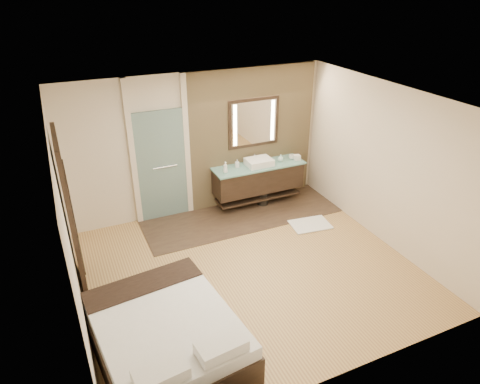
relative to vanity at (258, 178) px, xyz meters
name	(u,v)px	position (x,y,z in m)	size (l,w,h in m)	color
floor	(249,269)	(-1.10, -1.92, -0.58)	(5.00, 5.00, 0.00)	#98693F
tile_strip	(242,215)	(-0.50, -0.32, -0.57)	(3.80, 1.30, 0.01)	#32221B
stone_wall	(252,137)	(0.00, 0.29, 0.77)	(2.60, 0.08, 2.70)	tan
vanity	(258,178)	(0.00, 0.00, 0.00)	(1.85, 0.55, 0.88)	black
mirror_unit	(254,123)	(0.00, 0.24, 1.07)	(1.06, 0.04, 0.96)	black
frosted_door	(161,162)	(-1.85, 0.28, 0.56)	(1.10, 0.12, 2.70)	#9FC9C4
shoji_partition	(71,218)	(-3.53, -1.32, 0.63)	(0.06, 1.20, 2.40)	black
bed	(166,337)	(-2.75, -3.08, -0.27)	(1.76, 2.10, 0.75)	black
bath_mat	(310,224)	(0.52, -1.17, -0.56)	(0.72, 0.50, 0.02)	white
waste_bin	(263,198)	(0.08, -0.07, -0.44)	(0.22, 0.22, 0.28)	black
tissue_box	(297,157)	(0.82, -0.08, 0.33)	(0.12, 0.12, 0.10)	white
soap_bottle_a	(225,167)	(-0.73, -0.07, 0.39)	(0.08, 0.08, 0.21)	white
soap_bottle_b	(237,163)	(-0.43, 0.06, 0.37)	(0.07, 0.07, 0.16)	#B2B2B2
soap_bottle_c	(281,158)	(0.48, -0.03, 0.36)	(0.11, 0.11, 0.14)	silver
cup	(292,157)	(0.75, -0.01, 0.33)	(0.12, 0.12, 0.09)	silver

